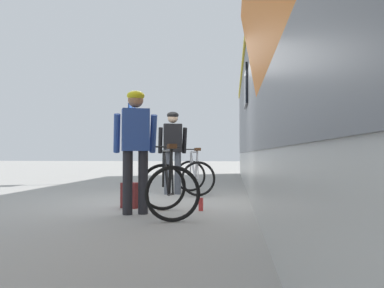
% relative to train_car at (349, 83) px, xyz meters
% --- Properties ---
extents(ground_plane, '(80.00, 80.00, 0.00)m').
position_rel_train_car_xyz_m(ground_plane, '(-2.73, 0.64, -1.97)').
color(ground_plane, '#A09E99').
extents(train_car, '(3.19, 21.80, 3.88)m').
position_rel_train_car_xyz_m(train_car, '(0.00, 0.00, 0.00)').
color(train_car, slate).
rests_on(train_car, ground).
extents(cyclist_near_in_dark, '(0.66, 0.41, 1.76)m').
position_rel_train_car_xyz_m(cyclist_near_in_dark, '(-3.07, 1.90, -0.91)').
color(cyclist_near_in_dark, '#4C515B').
rests_on(cyclist_near_in_dark, ground).
extents(cyclist_far_in_blue, '(0.66, 0.45, 1.76)m').
position_rel_train_car_xyz_m(cyclist_far_in_blue, '(-3.18, -0.81, -0.91)').
color(cyclist_far_in_blue, '#232328').
rests_on(cyclist_far_in_blue, ground).
extents(bicycle_near_silver, '(0.97, 1.22, 0.99)m').
position_rel_train_car_xyz_m(bicycle_near_silver, '(-2.63, 2.06, -1.56)').
color(bicycle_near_silver, black).
rests_on(bicycle_near_silver, ground).
extents(bicycle_far_black, '(1.00, 1.23, 0.99)m').
position_rel_train_car_xyz_m(bicycle_far_black, '(-2.70, -0.88, -1.56)').
color(bicycle_far_black, black).
rests_on(bicycle_far_black, ground).
extents(backpack_on_platform, '(0.32, 0.26, 0.40)m').
position_rel_train_car_xyz_m(backpack_on_platform, '(-3.41, -0.19, -1.77)').
color(backpack_on_platform, maroon).
rests_on(backpack_on_platform, ground).
extents(water_bottle_near_the_bikes, '(0.07, 0.07, 0.19)m').
position_rel_train_car_xyz_m(water_bottle_near_the_bikes, '(-2.28, -0.38, -1.87)').
color(water_bottle_near_the_bikes, red).
rests_on(water_bottle_near_the_bikes, ground).
extents(platform_sign_post, '(0.08, 0.70, 2.40)m').
position_rel_train_car_xyz_m(platform_sign_post, '(-4.85, 5.14, -0.34)').
color(platform_sign_post, '#595B60').
rests_on(platform_sign_post, ground).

